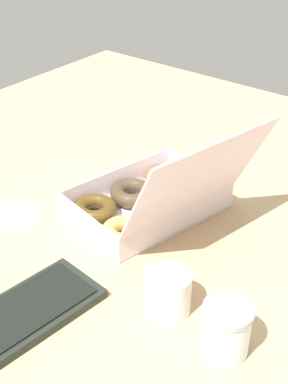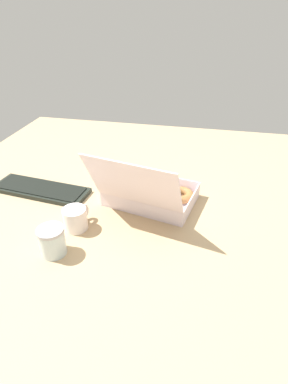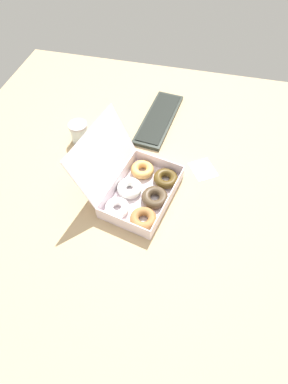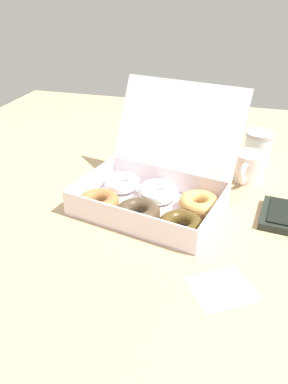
{
  "view_description": "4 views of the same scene",
  "coord_description": "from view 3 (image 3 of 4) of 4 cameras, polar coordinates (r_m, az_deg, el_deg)",
  "views": [
    {
      "loc": [
        76.08,
        60.1,
        70.91
      ],
      "look_at": [
        -6.1,
        -4.14,
        4.41
      ],
      "focal_mm": 50.0,
      "sensor_mm": 36.0,
      "label": 1
    },
    {
      "loc": [
        -23.24,
        95.88,
        67.7
      ],
      "look_at": [
        -2.81,
        -1.91,
        4.33
      ],
      "focal_mm": 28.0,
      "sensor_mm": 36.0,
      "label": 2
    },
    {
      "loc": [
        -74.27,
        -19.94,
        98.37
      ],
      "look_at": [
        -6.39,
        -3.76,
        4.04
      ],
      "focal_mm": 28.0,
      "sensor_mm": 36.0,
      "label": 3
    },
    {
      "loc": [
        14.32,
        -77.68,
        49.4
      ],
      "look_at": [
        -7.3,
        -0.69,
        3.53
      ],
      "focal_mm": 35.0,
      "sensor_mm": 36.0,
      "label": 4
    }
  ],
  "objects": [
    {
      "name": "keyboard",
      "position": [
        1.53,
        2.71,
        13.79
      ],
      "size": [
        42.31,
        18.01,
        2.2
      ],
      "color": "black",
      "rests_on": "ground_plane"
    },
    {
      "name": "donut_box",
      "position": [
        1.19,
        -0.91,
        0.56
      ],
      "size": [
        39.72,
        39.09,
        26.82
      ],
      "color": "white",
      "rests_on": "ground_plane"
    },
    {
      "name": "coffee_mug",
      "position": [
        1.37,
        -7.22,
        9.55
      ],
      "size": [
        8.24,
        11.48,
        8.11
      ],
      "color": "white",
      "rests_on": "ground_plane"
    },
    {
      "name": "ground_plane",
      "position": [
        1.26,
        -0.99,
        1.23
      ],
      "size": [
        180.0,
        180.0,
        2.0
      ],
      "primitive_type": "cube",
      "color": "tan"
    },
    {
      "name": "glass_jar",
      "position": [
        1.42,
        -12.22,
        11.06
      ],
      "size": [
        8.42,
        8.42,
        9.62
      ],
      "color": "silver",
      "rests_on": "ground_plane"
    },
    {
      "name": "paper_napkin",
      "position": [
        1.32,
        11.2,
        4.28
      ],
      "size": [
        14.45,
        13.97,
        0.15
      ],
      "primitive_type": "cube",
      "rotation": [
        0.0,
        0.0,
        0.58
      ],
      "color": "white",
      "rests_on": "ground_plane"
    }
  ]
}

